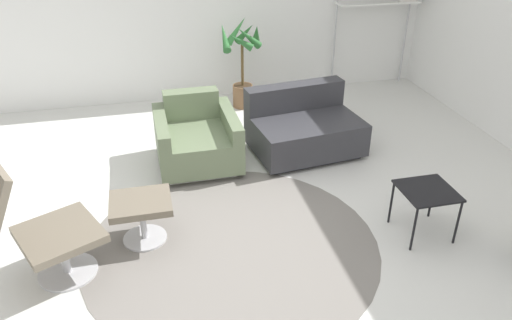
{
  "coord_description": "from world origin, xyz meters",
  "views": [
    {
      "loc": [
        -0.47,
        -3.26,
        2.61
      ],
      "look_at": [
        0.38,
        0.34,
        0.55
      ],
      "focal_mm": 35.0,
      "sensor_mm": 36.0,
      "label": 1
    }
  ],
  "objects_px": {
    "armchair_red": "(197,140)",
    "side_table": "(427,194)",
    "ottoman": "(141,210)",
    "lounge_chair": "(3,217)",
    "couch_low": "(304,129)",
    "potted_plant": "(242,65)"
  },
  "relations": [
    {
      "from": "lounge_chair",
      "to": "side_table",
      "type": "height_order",
      "value": "lounge_chair"
    },
    {
      "from": "ottoman",
      "to": "side_table",
      "type": "bearing_deg",
      "value": -11.04
    },
    {
      "from": "armchair_red",
      "to": "couch_low",
      "type": "xyz_separation_m",
      "value": [
        1.17,
        0.0,
        -0.0
      ]
    },
    {
      "from": "lounge_chair",
      "to": "potted_plant",
      "type": "height_order",
      "value": "potted_plant"
    },
    {
      "from": "ottoman",
      "to": "armchair_red",
      "type": "xyz_separation_m",
      "value": [
        0.6,
        1.21,
        -0.03
      ]
    },
    {
      "from": "couch_low",
      "to": "potted_plant",
      "type": "xyz_separation_m",
      "value": [
        -0.39,
        1.37,
        0.32
      ]
    },
    {
      "from": "lounge_chair",
      "to": "ottoman",
      "type": "height_order",
      "value": "lounge_chair"
    },
    {
      "from": "lounge_chair",
      "to": "couch_low",
      "type": "bearing_deg",
      "value": 95.79
    },
    {
      "from": "lounge_chair",
      "to": "side_table",
      "type": "xyz_separation_m",
      "value": [
        3.15,
        -0.02,
        -0.28
      ]
    },
    {
      "from": "ottoman",
      "to": "armchair_red",
      "type": "bearing_deg",
      "value": 63.42
    },
    {
      "from": "armchair_red",
      "to": "side_table",
      "type": "height_order",
      "value": "armchair_red"
    },
    {
      "from": "couch_low",
      "to": "potted_plant",
      "type": "height_order",
      "value": "potted_plant"
    },
    {
      "from": "couch_low",
      "to": "side_table",
      "type": "distance_m",
      "value": 1.74
    },
    {
      "from": "lounge_chair",
      "to": "armchair_red",
      "type": "xyz_separation_m",
      "value": [
        1.48,
        1.63,
        -0.41
      ]
    },
    {
      "from": "side_table",
      "to": "potted_plant",
      "type": "bearing_deg",
      "value": 106.55
    },
    {
      "from": "armchair_red",
      "to": "ottoman",
      "type": "bearing_deg",
      "value": 62.83
    },
    {
      "from": "ottoman",
      "to": "armchair_red",
      "type": "height_order",
      "value": "armchair_red"
    },
    {
      "from": "lounge_chair",
      "to": "potted_plant",
      "type": "bearing_deg",
      "value": 117.2
    },
    {
      "from": "ottoman",
      "to": "side_table",
      "type": "height_order",
      "value": "side_table"
    },
    {
      "from": "couch_low",
      "to": "armchair_red",
      "type": "bearing_deg",
      "value": -7.08
    },
    {
      "from": "couch_low",
      "to": "side_table",
      "type": "relative_size",
      "value": 2.85
    },
    {
      "from": "lounge_chair",
      "to": "armchair_red",
      "type": "distance_m",
      "value": 2.24
    }
  ]
}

